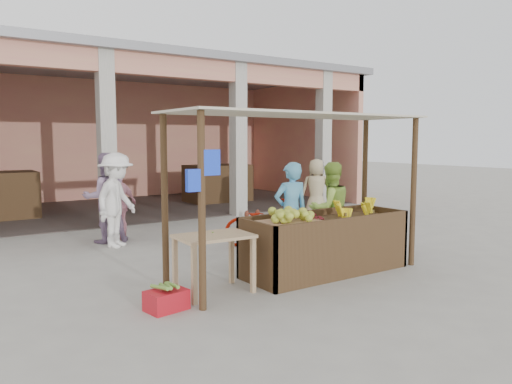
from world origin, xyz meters
TOP-DOWN VIEW (x-y plane):
  - ground at (0.00, 0.00)m, footprint 60.00×60.00m
  - market_building at (0.05, 8.93)m, footprint 14.40×6.40m
  - fruit_stall at (0.50, 0.00)m, footprint 2.60×0.95m
  - stall_awning at (-0.01, 0.06)m, footprint 4.09×1.35m
  - banana_heap at (1.14, 0.04)m, footprint 1.01×0.55m
  - melon_tray at (-0.20, -0.06)m, footprint 0.83×0.72m
  - berry_heap at (0.23, -0.03)m, footprint 0.42×0.35m
  - side_table at (-1.41, 0.05)m, footprint 0.99×0.69m
  - papaya_pile at (-1.41, 0.05)m, footprint 0.71×0.41m
  - red_crate at (-2.21, -0.22)m, footprint 0.51×0.40m
  - plantain_bundle at (-2.21, -0.22)m, footprint 0.37×0.26m
  - produce_sacks at (2.66, 5.32)m, footprint 0.87×0.82m
  - vendor_blue at (0.52, 0.87)m, footprint 0.74×0.59m
  - vendor_green at (1.35, 0.83)m, footprint 0.90×0.63m
  - motorcycle at (0.91, 2.15)m, footprint 1.06×1.81m
  - shopper_a at (-1.50, 3.58)m, footprint 1.33×1.28m
  - shopper_b at (-1.28, 4.13)m, footprint 1.02×0.80m
  - shopper_c at (3.56, 3.72)m, footprint 0.98×0.91m
  - shopper_d at (4.94, 5.23)m, footprint 0.79×1.48m
  - shopper_f at (-1.55, 4.10)m, footprint 1.00×0.65m

SIDE VIEW (x-z plane):
  - ground at x=0.00m, z-range 0.00..0.00m
  - red_crate at x=-2.21m, z-range 0.00..0.24m
  - plantain_bundle at x=-2.21m, z-range 0.24..0.32m
  - produce_sacks at x=2.66m, z-range 0.00..0.66m
  - fruit_stall at x=0.50m, z-range 0.00..0.80m
  - motorcycle at x=0.91m, z-range 0.00..0.90m
  - side_table at x=-1.41m, z-range 0.25..1.03m
  - shopper_d at x=4.94m, z-range 0.00..1.53m
  - shopper_b at x=-1.28m, z-range 0.00..1.54m
  - shopper_c at x=3.56m, z-range 0.00..1.71m
  - vendor_green at x=1.35m, z-range 0.00..1.72m
  - berry_heap at x=0.23m, z-range 0.80..0.93m
  - vendor_blue at x=0.52m, z-range 0.00..1.76m
  - papaya_pile at x=-1.41m, z-range 0.78..0.98m
  - banana_heap at x=1.14m, z-range 0.80..0.98m
  - melon_tray at x=-0.20m, z-range 0.79..1.01m
  - shopper_a at x=-1.50m, z-range 0.00..1.92m
  - shopper_f at x=-1.55m, z-range 0.00..1.93m
  - stall_awning at x=-0.01m, z-range 0.78..3.17m
  - market_building at x=0.05m, z-range 0.60..4.80m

